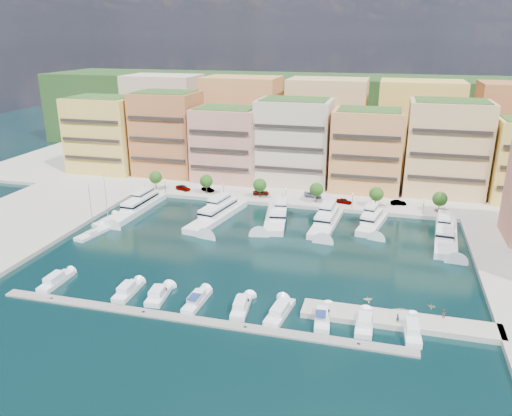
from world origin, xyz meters
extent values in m
plane|color=black|center=(0.00, 0.00, 0.00)|extent=(400.00, 400.00, 0.00)
cube|color=#9E998E|center=(0.00, 62.00, 0.00)|extent=(220.00, 64.00, 2.00)
cube|color=#1D3616|center=(0.00, 110.00, 0.00)|extent=(240.00, 40.00, 58.00)
cube|color=gray|center=(-3.00, -30.00, 0.00)|extent=(72.00, 2.20, 0.35)
cube|color=#9E998E|center=(30.00, -22.00, 0.00)|extent=(32.00, 5.00, 2.00)
cube|color=#DCBA50|center=(-66.00, 50.00, 13.00)|extent=(22.00, 16.00, 24.00)
cube|color=black|center=(-66.00, 41.75, 13.00)|extent=(20.24, 0.50, 0.90)
cube|color=#2B4D1E|center=(-66.00, 50.00, 25.40)|extent=(19.36, 14.08, 0.80)
cube|color=#B26E3B|center=(-44.00, 52.00, 14.00)|extent=(20.00, 16.00, 26.00)
cube|color=black|center=(-44.00, 43.75, 14.00)|extent=(18.40, 0.50, 0.90)
cube|color=#2B4D1E|center=(-44.00, 52.00, 27.40)|extent=(17.60, 14.08, 0.80)
cube|color=tan|center=(-23.00, 50.00, 12.00)|extent=(20.00, 15.00, 22.00)
cube|color=black|center=(-23.00, 42.25, 12.00)|extent=(18.40, 0.50, 0.90)
cube|color=#2B4D1E|center=(-23.00, 50.00, 23.40)|extent=(17.60, 13.20, 0.80)
cube|color=beige|center=(-2.00, 52.00, 13.50)|extent=(22.00, 16.00, 25.00)
cube|color=black|center=(-2.00, 43.75, 13.50)|extent=(20.24, 0.50, 0.90)
cube|color=#2B4D1E|center=(-2.00, 52.00, 26.40)|extent=(19.36, 14.08, 0.80)
cube|color=tan|center=(20.00, 50.00, 12.50)|extent=(20.00, 15.00, 23.00)
cube|color=black|center=(20.00, 42.25, 12.50)|extent=(18.40, 0.50, 0.90)
cube|color=#2B4D1E|center=(20.00, 50.00, 24.40)|extent=(17.60, 13.20, 0.80)
cube|color=tan|center=(42.00, 52.00, 14.00)|extent=(22.00, 16.00, 26.00)
cube|color=black|center=(42.00, 43.75, 14.00)|extent=(20.24, 0.50, 0.90)
cube|color=#2B4D1E|center=(42.00, 52.00, 27.40)|extent=(19.36, 14.08, 0.80)
cube|color=beige|center=(-55.00, 74.00, 16.00)|extent=(26.00, 18.00, 30.00)
cube|color=tan|center=(-25.00, 74.00, 16.00)|extent=(26.00, 18.00, 30.00)
cube|color=tan|center=(5.00, 74.00, 16.00)|extent=(26.00, 18.00, 30.00)
cube|color=#DCBA50|center=(35.00, 74.00, 16.00)|extent=(26.00, 18.00, 30.00)
cylinder|color=#473323|center=(-40.00, 33.50, 2.50)|extent=(0.24, 0.24, 3.00)
sphere|color=#134012|center=(-40.00, 33.50, 4.75)|extent=(3.80, 3.80, 3.80)
cylinder|color=#473323|center=(-24.00, 33.50, 2.50)|extent=(0.24, 0.24, 3.00)
sphere|color=#134012|center=(-24.00, 33.50, 4.75)|extent=(3.80, 3.80, 3.80)
cylinder|color=#473323|center=(-8.00, 33.50, 2.50)|extent=(0.24, 0.24, 3.00)
sphere|color=#134012|center=(-8.00, 33.50, 4.75)|extent=(3.80, 3.80, 3.80)
cylinder|color=#473323|center=(8.00, 33.50, 2.50)|extent=(0.24, 0.24, 3.00)
sphere|color=#134012|center=(8.00, 33.50, 4.75)|extent=(3.80, 3.80, 3.80)
cylinder|color=#473323|center=(24.00, 33.50, 2.50)|extent=(0.24, 0.24, 3.00)
sphere|color=#134012|center=(24.00, 33.50, 4.75)|extent=(3.80, 3.80, 3.80)
cylinder|color=#473323|center=(40.00, 33.50, 2.50)|extent=(0.24, 0.24, 3.00)
sphere|color=#134012|center=(40.00, 33.50, 4.75)|extent=(3.80, 3.80, 3.80)
cylinder|color=black|center=(-36.00, 31.20, 3.00)|extent=(0.10, 0.10, 4.00)
sphere|color=#FFF2CC|center=(-36.00, 31.20, 5.05)|extent=(0.30, 0.30, 0.30)
cylinder|color=black|center=(-18.00, 31.20, 3.00)|extent=(0.10, 0.10, 4.00)
sphere|color=#FFF2CC|center=(-18.00, 31.20, 5.05)|extent=(0.30, 0.30, 0.30)
cylinder|color=black|center=(0.00, 31.20, 3.00)|extent=(0.10, 0.10, 4.00)
sphere|color=#FFF2CC|center=(0.00, 31.20, 5.05)|extent=(0.30, 0.30, 0.30)
cylinder|color=black|center=(18.00, 31.20, 3.00)|extent=(0.10, 0.10, 4.00)
sphere|color=#FFF2CC|center=(18.00, 31.20, 5.05)|extent=(0.30, 0.30, 0.30)
cylinder|color=black|center=(36.00, 31.20, 3.00)|extent=(0.10, 0.10, 4.00)
sphere|color=#FFF2CC|center=(36.00, 31.20, 5.05)|extent=(0.30, 0.30, 0.30)
cube|color=white|center=(-37.66, 16.63, 0.35)|extent=(5.94, 24.94, 2.30)
cube|color=white|center=(-37.66, 19.11, 2.40)|extent=(4.52, 13.79, 1.80)
cube|color=black|center=(-37.66, 19.11, 2.40)|extent=(4.59, 13.85, 0.55)
cube|color=white|center=(-37.66, 21.08, 4.00)|extent=(3.18, 7.56, 1.40)
cylinder|color=#B2B2B7|center=(-37.66, 22.57, 5.60)|extent=(0.14, 0.14, 1.80)
cube|color=white|center=(-15.03, 16.56, 0.35)|extent=(9.47, 25.37, 2.30)
cube|color=white|center=(-15.03, 19.05, 2.40)|extent=(6.55, 14.20, 1.80)
cube|color=black|center=(-15.03, 19.05, 2.40)|extent=(6.62, 14.27, 0.55)
cube|color=white|center=(-15.03, 21.04, 4.00)|extent=(4.33, 7.89, 1.40)
cylinder|color=#B2B2B7|center=(-15.03, 22.53, 5.60)|extent=(0.14, 0.14, 1.80)
cube|color=white|center=(-0.05, 18.83, 0.35)|extent=(8.09, 20.87, 2.30)
cube|color=white|center=(-0.05, 20.86, 2.40)|extent=(5.76, 11.69, 1.80)
cube|color=black|center=(-0.05, 20.86, 2.40)|extent=(5.82, 11.76, 0.55)
cube|color=white|center=(-0.05, 22.49, 4.00)|extent=(3.88, 6.50, 1.40)
cylinder|color=#B2B2B7|center=(-0.05, 23.71, 5.60)|extent=(0.14, 0.14, 1.80)
cube|color=white|center=(12.72, 18.77, 0.35)|extent=(6.56, 20.79, 2.30)
cube|color=white|center=(12.72, 20.82, 2.40)|extent=(4.94, 11.54, 1.80)
cube|color=black|center=(12.72, 20.82, 2.40)|extent=(5.00, 11.60, 0.55)
cube|color=white|center=(12.72, 22.45, 4.00)|extent=(3.44, 6.35, 1.40)
cylinder|color=#B2B2B7|center=(12.72, 23.68, 5.60)|extent=(0.14, 0.14, 1.80)
cube|color=black|center=(12.72, 18.77, -0.10)|extent=(6.61, 20.84, 0.35)
cube|color=white|center=(23.71, 21.19, 0.35)|extent=(7.27, 16.15, 2.30)
cube|color=white|center=(23.71, 22.75, 2.40)|extent=(5.11, 9.11, 1.80)
cube|color=black|center=(23.71, 22.75, 2.40)|extent=(5.18, 9.18, 0.55)
cube|color=white|center=(23.71, 24.00, 4.00)|extent=(3.41, 5.10, 1.40)
cylinder|color=#B2B2B7|center=(23.71, 24.94, 5.60)|extent=(0.14, 0.14, 1.80)
cube|color=white|center=(40.52, 17.06, 0.35)|extent=(6.79, 24.20, 2.30)
cube|color=white|center=(40.52, 19.45, 2.40)|extent=(5.01, 13.42, 1.80)
cube|color=black|center=(40.52, 19.45, 2.40)|extent=(5.07, 13.49, 0.55)
cube|color=white|center=(40.52, 21.36, 4.00)|extent=(3.45, 7.38, 1.40)
cylinder|color=#B2B2B7|center=(40.52, 22.79, 5.60)|extent=(0.14, 0.14, 1.80)
cube|color=white|center=(-33.06, -24.50, 0.25)|extent=(2.49, 8.55, 1.40)
cube|color=white|center=(-33.06, -24.93, 1.55)|extent=(1.93, 4.11, 1.10)
cube|color=black|center=(-33.06, -23.22, 1.30)|extent=(1.77, 0.11, 0.55)
cube|color=white|center=(-17.92, -24.50, 0.25)|extent=(2.84, 7.70, 1.40)
cube|color=white|center=(-17.92, -24.88, 1.55)|extent=(2.16, 3.72, 1.10)
cube|color=black|center=(-17.92, -23.35, 1.30)|extent=(1.92, 0.15, 0.55)
cube|color=white|center=(-11.81, -24.50, 0.25)|extent=(3.55, 7.41, 1.40)
cube|color=white|center=(-11.81, -24.86, 1.55)|extent=(2.55, 3.64, 1.10)
cube|color=black|center=(-11.81, -23.43, 1.30)|extent=(2.04, 0.31, 0.55)
cube|color=white|center=(-4.40, -24.50, 0.25)|extent=(2.75, 8.75, 1.40)
cube|color=white|center=(-4.40, -24.93, 1.55)|extent=(2.03, 4.23, 1.10)
cube|color=black|center=(-4.40, -23.20, 1.30)|extent=(1.70, 0.18, 0.55)
cube|color=navy|center=(-4.40, -26.06, 2.15)|extent=(1.77, 2.67, 0.12)
cube|color=white|center=(3.72, -24.50, 0.25)|extent=(3.28, 8.01, 1.40)
cube|color=white|center=(3.72, -24.89, 1.55)|extent=(2.33, 3.92, 1.10)
cube|color=black|center=(3.72, -23.33, 1.30)|extent=(1.82, 0.28, 0.55)
cube|color=white|center=(10.49, -24.50, 0.25)|extent=(3.86, 9.22, 1.40)
cube|color=white|center=(10.49, -24.95, 1.55)|extent=(2.66, 4.53, 1.10)
cube|color=black|center=(10.49, -23.16, 1.30)|extent=(1.94, 0.36, 0.55)
cube|color=white|center=(17.70, -24.50, 0.25)|extent=(3.26, 8.23, 1.40)
cube|color=white|center=(17.70, -24.90, 1.55)|extent=(2.29, 4.03, 1.10)
cube|color=black|center=(17.70, -23.30, 1.30)|extent=(1.76, 0.28, 0.55)
cube|color=navy|center=(17.70, -25.94, 2.15)|extent=(1.95, 2.57, 0.12)
cube|color=white|center=(24.52, -24.50, 0.25)|extent=(2.73, 7.53, 1.40)
cube|color=white|center=(24.52, -24.88, 1.55)|extent=(2.12, 3.62, 1.10)
cube|color=black|center=(24.52, -23.37, 1.30)|extent=(1.95, 0.11, 0.55)
cube|color=white|center=(31.90, -24.50, 0.25)|extent=(2.89, 8.50, 1.40)
cube|color=white|center=(31.90, -24.92, 1.55)|extent=(2.12, 4.12, 1.10)
cube|color=black|center=(31.90, -23.24, 1.30)|extent=(1.76, 0.19, 0.55)
cube|color=white|center=(-40.93, 7.32, 0.20)|extent=(4.09, 9.11, 1.20)
cube|color=white|center=(-40.93, 6.45, 1.10)|extent=(1.96, 2.43, 0.60)
cylinder|color=#B2B2B7|center=(-40.93, 7.76, 6.80)|extent=(0.14, 0.14, 12.00)
cylinder|color=#B2B2B7|center=(-40.93, 6.01, 1.80)|extent=(0.74, 3.92, 0.10)
cube|color=white|center=(-39.83, -1.08, 0.20)|extent=(4.59, 10.07, 1.20)
cube|color=white|center=(-39.83, -2.05, 1.10)|extent=(2.11, 2.70, 0.60)
cylinder|color=#B2B2B7|center=(-39.83, -0.59, 6.80)|extent=(0.14, 0.14, 12.00)
cylinder|color=#B2B2B7|center=(-39.83, -2.53, 1.80)|extent=(0.93, 4.31, 0.10)
imported|color=white|center=(30.15, -19.00, 0.42)|extent=(4.88, 4.30, 0.84)
imported|color=#C1B494|center=(35.43, -15.51, 0.36)|extent=(1.56, 1.42, 0.71)
imported|color=beige|center=(24.62, -15.92, 0.43)|extent=(1.95, 1.79, 0.87)
imported|color=gray|center=(-31.87, 34.71, 1.81)|extent=(5.13, 3.40, 1.62)
imported|color=gray|center=(-24.41, 35.52, 1.68)|extent=(4.34, 2.93, 1.35)
imported|color=gray|center=(-8.43, 36.45, 1.67)|extent=(5.19, 3.33, 1.33)
imported|color=gray|center=(6.52, 37.85, 1.74)|extent=(5.42, 3.13, 1.48)
imported|color=gray|center=(15.59, 34.65, 1.72)|extent=(4.46, 2.40, 1.44)
imported|color=gray|center=(29.94, 37.16, 1.68)|extent=(4.36, 2.25, 1.37)
imported|color=#252C4B|center=(29.63, -23.38, 1.79)|extent=(0.68, 0.67, 1.58)
imported|color=#513530|center=(36.82, -20.16, 1.78)|extent=(0.93, 0.84, 1.57)
camera|label=1|loc=(25.57, -96.69, 44.86)|focal=35.00mm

